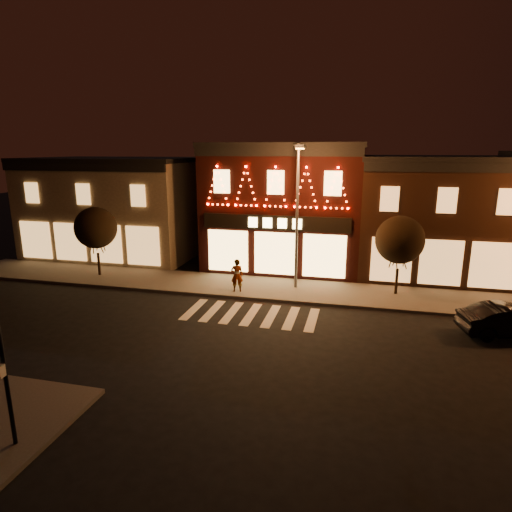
% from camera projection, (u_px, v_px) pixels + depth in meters
% --- Properties ---
extents(ground, '(120.00, 120.00, 0.00)m').
position_uv_depth(ground, '(227.00, 350.00, 17.51)').
color(ground, black).
rests_on(ground, ground).
extents(sidewalk_far, '(44.00, 4.00, 0.15)m').
position_uv_depth(sidewalk_far, '(302.00, 291.00, 24.58)').
color(sidewalk_far, '#47423D').
rests_on(sidewalk_far, ground).
extents(building_left, '(12.20, 8.28, 7.30)m').
position_uv_depth(building_left, '(118.00, 207.00, 32.80)').
color(building_left, '#6B5E4C').
rests_on(building_left, ground).
extents(building_pulp, '(10.20, 8.34, 8.30)m').
position_uv_depth(building_pulp, '(287.00, 205.00, 29.69)').
color(building_pulp, black).
rests_on(building_pulp, ground).
extents(building_right_a, '(9.20, 8.28, 7.50)m').
position_uv_depth(building_right_a, '(433.00, 216.00, 27.63)').
color(building_right_a, '#361D13').
rests_on(building_right_a, ground).
extents(streetlamp_mid, '(0.65, 1.85, 8.04)m').
position_uv_depth(streetlamp_mid, '(297.00, 206.00, 23.64)').
color(streetlamp_mid, '#59595E').
rests_on(streetlamp_mid, sidewalk_far).
extents(tree_left, '(2.58, 2.58, 4.31)m').
position_uv_depth(tree_left, '(96.00, 228.00, 26.76)').
color(tree_left, black).
rests_on(tree_left, sidewalk_far).
extents(tree_right, '(2.59, 2.59, 4.33)m').
position_uv_depth(tree_right, '(400.00, 240.00, 23.16)').
color(tree_right, black).
rests_on(tree_right, sidewalk_far).
extents(dark_sedan, '(4.45, 2.41, 1.39)m').
position_uv_depth(dark_sedan, '(510.00, 321.00, 18.68)').
color(dark_sedan, black).
rests_on(dark_sedan, ground).
extents(pedestrian, '(0.77, 0.60, 1.86)m').
position_uv_depth(pedestrian, '(237.00, 275.00, 24.07)').
color(pedestrian, gray).
rests_on(pedestrian, sidewalk_far).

